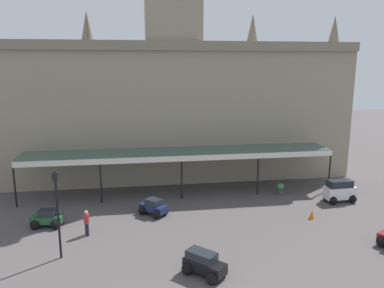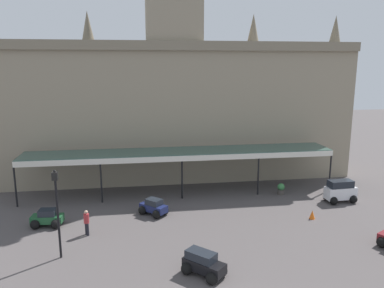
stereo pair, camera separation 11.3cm
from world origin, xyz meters
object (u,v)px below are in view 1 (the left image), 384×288
object	(u,v)px
car_green_sedan	(47,219)
pedestrian_near_entrance	(87,222)
planter_by_canopy	(280,189)
car_black_estate	(204,265)
car_white_van	(340,192)
traffic_cone	(312,214)
car_navy_sedan	(153,208)
victorian_lamppost	(57,205)

from	to	relation	value
car_green_sedan	pedestrian_near_entrance	distance (m)	3.36
car_green_sedan	pedestrian_near_entrance	size ratio (longest dim) A/B	1.27
pedestrian_near_entrance	planter_by_canopy	xyz separation A→B (m)	(15.16, 5.58, -0.42)
car_black_estate	car_white_van	bearing A→B (deg)	35.39
traffic_cone	car_navy_sedan	bearing A→B (deg)	167.70
car_green_sedan	traffic_cone	size ratio (longest dim) A/B	3.43
car_black_estate	traffic_cone	distance (m)	10.77
car_white_van	victorian_lamppost	world-z (taller)	victorian_lamppost
victorian_lamppost	planter_by_canopy	world-z (taller)	victorian_lamppost
pedestrian_near_entrance	traffic_cone	world-z (taller)	pedestrian_near_entrance
car_navy_sedan	car_black_estate	size ratio (longest dim) A/B	0.94
car_green_sedan	pedestrian_near_entrance	bearing A→B (deg)	-32.59
car_white_van	traffic_cone	size ratio (longest dim) A/B	3.96
traffic_cone	planter_by_canopy	size ratio (longest dim) A/B	0.64
pedestrian_near_entrance	car_green_sedan	bearing A→B (deg)	147.41
planter_by_canopy	car_green_sedan	bearing A→B (deg)	-168.12
traffic_cone	pedestrian_near_entrance	bearing A→B (deg)	-178.70
car_black_estate	planter_by_canopy	bearing A→B (deg)	52.71
victorian_lamppost	car_navy_sedan	bearing A→B (deg)	45.13
car_white_van	car_green_sedan	bearing A→B (deg)	-176.26
car_green_sedan	victorian_lamppost	size ratio (longest dim) A/B	0.41
pedestrian_near_entrance	traffic_cone	xyz separation A→B (m)	(15.45, 0.35, -0.60)
car_green_sedan	car_navy_sedan	distance (m)	7.25
car_navy_sedan	planter_by_canopy	xyz separation A→B (m)	(10.78, 2.81, -0.01)
car_white_van	car_black_estate	bearing A→B (deg)	-144.61
car_white_van	pedestrian_near_entrance	xyz separation A→B (m)	(-19.15, -3.23, 0.10)
pedestrian_near_entrance	planter_by_canopy	world-z (taller)	pedestrian_near_entrance
pedestrian_near_entrance	planter_by_canopy	distance (m)	16.16
traffic_cone	planter_by_canopy	bearing A→B (deg)	93.18
pedestrian_near_entrance	victorian_lamppost	world-z (taller)	victorian_lamppost
car_navy_sedan	pedestrian_near_entrance	size ratio (longest dim) A/B	1.33
car_navy_sedan	car_white_van	distance (m)	14.78
car_navy_sedan	car_white_van	bearing A→B (deg)	1.81
pedestrian_near_entrance	victorian_lamppost	xyz separation A→B (m)	(-1.12, -2.76, 2.28)
car_black_estate	planter_by_canopy	xyz separation A→B (m)	(8.60, 11.29, -0.07)
victorian_lamppost	planter_by_canopy	size ratio (longest dim) A/B	5.37
car_white_van	planter_by_canopy	world-z (taller)	car_white_van
car_navy_sedan	car_green_sedan	bearing A→B (deg)	-172.34
car_green_sedan	planter_by_canopy	world-z (taller)	car_green_sedan
car_white_van	pedestrian_near_entrance	world-z (taller)	car_white_van
victorian_lamppost	traffic_cone	world-z (taller)	victorian_lamppost
car_black_estate	traffic_cone	world-z (taller)	car_black_estate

